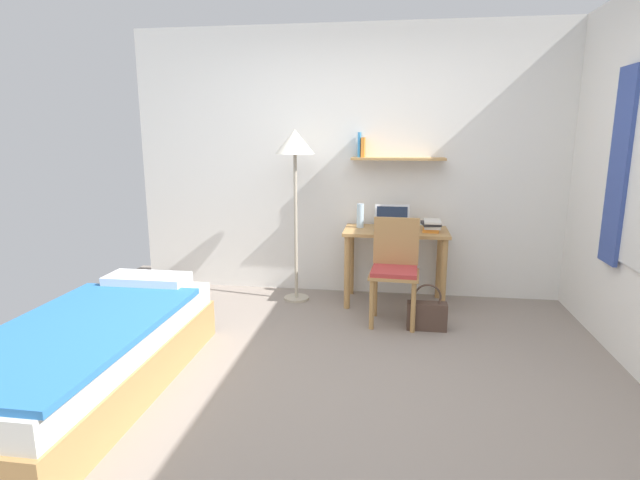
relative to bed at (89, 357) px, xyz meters
The scene contains 10 objects.
ground_plane 1.50m from the bed, 11.05° to the left, with size 5.28×5.28×0.00m, color gray.
wall_back 2.93m from the bed, 57.77° to the left, with size 4.40×0.27×2.60m.
bed is the anchor object (origin of this frame).
desk 2.74m from the bed, 46.75° to the left, with size 0.96×0.53×0.71m.
desk_chair 2.40m from the bed, 38.77° to the left, with size 0.43×0.40×0.89m.
standing_lamp 2.45m from the bed, 64.55° to the left, with size 0.36×0.36×1.63m.
laptop 2.78m from the bed, 48.06° to the left, with size 0.33×0.24×0.22m.
water_bottle 2.62m from the bed, 53.30° to the left, with size 0.07×0.07×0.23m, color silver.
book_stack 2.98m from the bed, 41.73° to the left, with size 0.18×0.24×0.10m.
handbag 2.53m from the bed, 32.37° to the left, with size 0.32×0.12×0.39m.
Camera 1 is at (0.38, -2.89, 1.59)m, focal length 27.92 mm.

